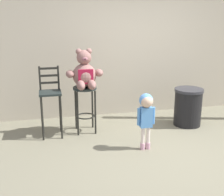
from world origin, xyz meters
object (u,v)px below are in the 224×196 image
at_px(bar_stool_with_teddy, 85,100).
at_px(child_walking, 146,109).
at_px(bar_chair_empty, 50,97).
at_px(teddy_bear, 85,74).
at_px(trash_bin, 188,107).

distance_m(bar_stool_with_teddy, child_walking, 1.23).
xyz_separation_m(bar_stool_with_teddy, bar_chair_empty, (-0.59, -0.06, 0.10)).
bearing_deg(teddy_bear, child_walking, -48.41).
height_order(child_walking, trash_bin, child_walking).
bearing_deg(bar_chair_empty, bar_stool_with_teddy, 5.33).
distance_m(bar_stool_with_teddy, trash_bin, 1.94).
bearing_deg(trash_bin, teddy_bear, 177.80).
height_order(bar_stool_with_teddy, trash_bin, bar_stool_with_teddy).
xyz_separation_m(trash_bin, bar_chair_empty, (-2.52, 0.05, 0.33)).
bearing_deg(trash_bin, child_walking, -143.81).
height_order(bar_stool_with_teddy, bar_chair_empty, bar_chair_empty).
bearing_deg(bar_stool_with_teddy, child_walking, -49.43).
xyz_separation_m(bar_stool_with_teddy, teddy_bear, (0.00, -0.03, 0.47)).
height_order(teddy_bear, bar_chair_empty, teddy_bear).
distance_m(teddy_bear, bar_chair_empty, 0.70).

